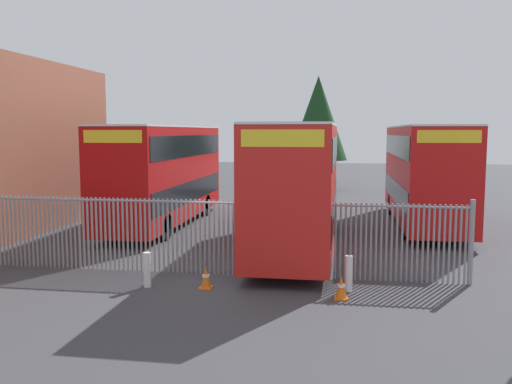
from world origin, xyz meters
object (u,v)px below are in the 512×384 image
object	(u,v)px
double_decker_bus_near_gate	(299,181)
double_decker_bus_behind_fence_right	(424,171)
bollard_near_left	(147,270)
double_decker_bus_behind_fence_left	(164,171)
bollard_center_front	(349,274)
traffic_cone_by_gate	(206,278)
traffic_cone_mid_forecourt	(341,288)

from	to	relation	value
double_decker_bus_near_gate	double_decker_bus_behind_fence_right	xyz separation A→B (m)	(5.11, 5.74, 0.00)
double_decker_bus_behind_fence_right	bollard_near_left	xyz separation A→B (m)	(-8.72, -11.25, -1.95)
double_decker_bus_behind_fence_left	bollard_center_front	bearing A→B (deg)	-48.54
traffic_cone_by_gate	bollard_center_front	bearing A→B (deg)	4.77
bollard_near_left	traffic_cone_mid_forecourt	distance (m)	5.17
double_decker_bus_near_gate	traffic_cone_mid_forecourt	size ratio (longest dim) A/B	18.32
double_decker_bus_near_gate	bollard_center_front	xyz separation A→B (m)	(1.73, -5.08, -1.95)
double_decker_bus_behind_fence_left	traffic_cone_mid_forecourt	distance (m)	12.74
double_decker_bus_behind_fence_right	bollard_near_left	distance (m)	14.37
double_decker_bus_behind_fence_right	bollard_near_left	size ratio (longest dim) A/B	11.38
double_decker_bus_near_gate	traffic_cone_by_gate	distance (m)	6.14
bollard_center_front	traffic_cone_mid_forecourt	bearing A→B (deg)	-105.44
double_decker_bus_near_gate	bollard_near_left	xyz separation A→B (m)	(-3.62, -5.52, -1.95)
double_decker_bus_near_gate	bollard_near_left	world-z (taller)	double_decker_bus_near_gate
double_decker_bus_behind_fence_right	double_decker_bus_near_gate	bearing A→B (deg)	-131.67
double_decker_bus_behind_fence_right	bollard_center_front	xyz separation A→B (m)	(-3.37, -10.82, -1.95)
double_decker_bus_behind_fence_left	double_decker_bus_behind_fence_right	size ratio (longest dim) A/B	1.00
double_decker_bus_behind_fence_left	double_decker_bus_behind_fence_right	world-z (taller)	same
double_decker_bus_near_gate	double_decker_bus_behind_fence_left	bearing A→B (deg)	147.45
bollard_center_front	double_decker_bus_behind_fence_right	bearing A→B (deg)	72.68
traffic_cone_by_gate	traffic_cone_mid_forecourt	xyz separation A→B (m)	(3.57, -0.38, 0.00)
double_decker_bus_behind_fence_right	double_decker_bus_behind_fence_left	bearing A→B (deg)	-171.51
double_decker_bus_behind_fence_left	traffic_cone_mid_forecourt	size ratio (longest dim) A/B	18.32
double_decker_bus_near_gate	traffic_cone_mid_forecourt	xyz separation A→B (m)	(1.54, -5.77, -2.13)
double_decker_bus_behind_fence_right	bollard_center_front	world-z (taller)	double_decker_bus_behind_fence_right
bollard_center_front	traffic_cone_by_gate	world-z (taller)	bollard_center_front
bollard_near_left	bollard_center_front	size ratio (longest dim) A/B	1.00
double_decker_bus_behind_fence_left	bollard_center_front	distance (m)	12.31
bollard_near_left	traffic_cone_by_gate	size ratio (longest dim) A/B	1.61
double_decker_bus_near_gate	double_decker_bus_behind_fence_left	distance (m)	7.49
traffic_cone_mid_forecourt	bollard_center_front	bearing A→B (deg)	74.56
double_decker_bus_behind_fence_left	traffic_cone_by_gate	bearing A→B (deg)	-65.53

